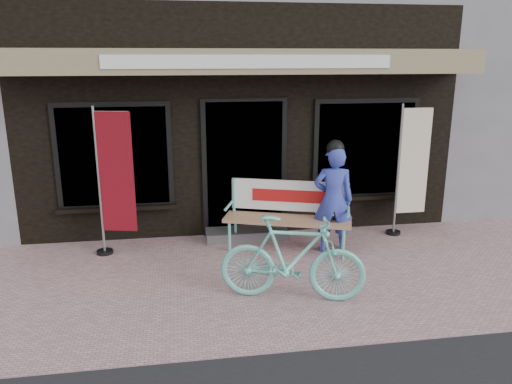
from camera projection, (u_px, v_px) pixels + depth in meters
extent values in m
plane|color=#B58A8F|center=(266.00, 286.00, 6.35)|extent=(70.00, 70.00, 0.00)
cube|color=black|center=(225.00, 106.00, 10.64)|extent=(7.00, 6.00, 3.60)
cube|color=gray|center=(247.00, 61.00, 7.20)|extent=(7.00, 0.80, 0.35)
cube|color=white|center=(251.00, 62.00, 6.81)|extent=(4.00, 0.02, 0.18)
cube|color=black|center=(244.00, 168.00, 7.94)|extent=(1.20, 0.06, 2.10)
cube|color=black|center=(245.00, 168.00, 7.93)|extent=(1.35, 0.04, 2.20)
cube|color=black|center=(114.00, 157.00, 7.57)|extent=(1.60, 0.06, 1.50)
cube|color=black|center=(365.00, 149.00, 8.18)|extent=(1.60, 0.06, 1.50)
cube|color=black|center=(114.00, 157.00, 7.56)|extent=(1.75, 0.04, 1.65)
cube|color=black|center=(365.00, 149.00, 8.17)|extent=(1.75, 0.04, 1.65)
cube|color=black|center=(118.00, 208.00, 7.73)|extent=(1.80, 0.18, 0.06)
cube|color=black|center=(364.00, 197.00, 8.33)|extent=(1.80, 0.18, 0.06)
cube|color=#59595B|center=(247.00, 234.00, 7.99)|extent=(1.30, 0.45, 0.15)
cylinder|color=#69CEBC|center=(229.00, 237.00, 7.42)|extent=(0.06, 0.06, 0.44)
cylinder|color=#69CEBC|center=(236.00, 228.00, 7.82)|extent=(0.06, 0.06, 0.44)
cylinder|color=#69CEBC|center=(343.00, 244.00, 7.13)|extent=(0.06, 0.06, 0.44)
cylinder|color=#69CEBC|center=(344.00, 235.00, 7.53)|extent=(0.06, 0.06, 0.44)
cube|color=tan|center=(287.00, 220.00, 7.41)|extent=(1.93, 1.07, 0.05)
cylinder|color=#69CEBC|center=(234.00, 197.00, 7.69)|extent=(0.06, 0.06, 0.58)
cylinder|color=#69CEBC|center=(347.00, 202.00, 7.39)|extent=(0.06, 0.06, 0.58)
cube|color=white|center=(289.00, 196.00, 7.55)|extent=(1.69, 0.63, 0.47)
cube|color=#B21414|center=(289.00, 196.00, 7.52)|extent=(1.07, 0.38, 0.19)
cylinder|color=#69CEBC|center=(229.00, 205.00, 7.52)|extent=(0.19, 0.45, 0.04)
cylinder|color=#69CEBC|center=(348.00, 212.00, 7.21)|extent=(0.19, 0.45, 0.04)
imported|color=#3340AF|center=(333.00, 200.00, 7.28)|extent=(0.65, 0.50, 1.58)
sphere|color=black|center=(335.00, 149.00, 7.08)|extent=(0.31, 0.31, 0.25)
imported|color=#69CEBC|center=(292.00, 259.00, 5.87)|extent=(1.80, 0.96, 1.04)
cylinder|color=gray|center=(99.00, 183.00, 7.10)|extent=(0.04, 0.04, 2.17)
cylinder|color=gray|center=(110.00, 112.00, 6.82)|extent=(0.48, 0.14, 0.02)
cube|color=maroon|center=(116.00, 173.00, 7.04)|extent=(0.49, 0.14, 1.72)
cylinder|color=black|center=(105.00, 252.00, 7.38)|extent=(0.29, 0.29, 0.05)
cylinder|color=gray|center=(398.00, 171.00, 7.92)|extent=(0.03, 0.03, 2.12)
cylinder|color=gray|center=(417.00, 108.00, 7.70)|extent=(0.48, 0.03, 0.02)
cube|color=beige|center=(414.00, 162.00, 7.92)|extent=(0.48, 0.03, 1.69)
cylinder|color=black|center=(393.00, 232.00, 8.20)|extent=(0.23, 0.23, 0.05)
cube|color=black|center=(326.00, 206.00, 8.33)|extent=(0.41, 0.20, 0.82)
cube|color=beige|center=(326.00, 201.00, 8.26)|extent=(0.33, 0.13, 0.50)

